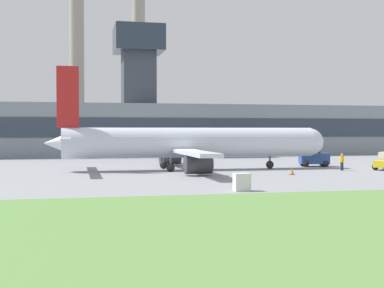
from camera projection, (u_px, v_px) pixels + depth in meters
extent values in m
plane|color=gray|center=(184.00, 173.00, 52.56)|extent=(400.00, 400.00, 0.00)
cube|color=gray|center=(139.00, 130.00, 89.02)|extent=(86.36, 10.54, 8.50)
cube|color=#2D3847|center=(143.00, 127.00, 83.81)|extent=(84.63, 0.16, 3.06)
cube|color=#383D47|center=(139.00, 104.00, 88.90)|extent=(5.32, 5.32, 17.17)
cube|color=#283342|center=(138.00, 40.00, 88.63)|extent=(7.99, 7.99, 4.26)
cylinder|color=gray|center=(77.00, 46.00, 109.53)|extent=(2.95, 2.95, 43.11)
cylinder|color=gray|center=(139.00, 49.00, 117.83)|extent=(2.79, 2.79, 44.42)
cylinder|color=silver|center=(192.00, 143.00, 56.92)|extent=(27.10, 3.17, 3.17)
sphere|color=silver|center=(310.00, 142.00, 59.86)|extent=(3.01, 3.01, 3.01)
cone|color=silver|center=(61.00, 143.00, 53.99)|extent=(3.49, 3.01, 3.01)
cube|color=#B21E1E|center=(68.00, 97.00, 54.02)|extent=(2.22, 0.24, 6.22)
cube|color=silver|center=(66.00, 139.00, 50.29)|extent=(0.91, 7.80, 0.20)
cube|color=silver|center=(67.00, 138.00, 57.90)|extent=(0.91, 7.80, 0.20)
cube|color=silver|center=(194.00, 153.00, 49.69)|extent=(2.03, 13.00, 0.36)
cube|color=silver|center=(168.00, 148.00, 63.62)|extent=(2.03, 13.00, 0.36)
cylinder|color=#333338|center=(198.00, 164.00, 49.48)|extent=(2.50, 1.81, 1.81)
cylinder|color=#333338|center=(170.00, 157.00, 64.00)|extent=(2.50, 1.81, 1.81)
cylinder|color=#59595B|center=(270.00, 157.00, 58.87)|extent=(0.20, 0.20, 1.69)
sphere|color=black|center=(270.00, 165.00, 58.90)|extent=(0.86, 0.86, 0.86)
cylinder|color=#59595B|center=(171.00, 159.00, 54.25)|extent=(0.20, 0.20, 1.69)
sphere|color=black|center=(171.00, 167.00, 54.27)|extent=(0.86, 0.86, 0.86)
cylinder|color=#59595B|center=(164.00, 157.00, 58.51)|extent=(0.20, 0.20, 1.69)
sphere|color=black|center=(164.00, 165.00, 58.53)|extent=(0.86, 0.86, 0.86)
cube|color=#2D4C93|center=(314.00, 158.00, 62.35)|extent=(3.64, 2.69, 1.24)
cube|color=black|center=(314.00, 151.00, 62.33)|extent=(1.43, 1.63, 0.50)
sphere|color=black|center=(326.00, 164.00, 61.41)|extent=(0.70, 0.70, 0.70)
sphere|color=black|center=(322.00, 163.00, 63.33)|extent=(0.70, 0.70, 0.70)
sphere|color=black|center=(306.00, 164.00, 61.41)|extent=(0.70, 0.70, 0.70)
sphere|color=black|center=(302.00, 163.00, 63.33)|extent=(0.70, 0.70, 0.70)
sphere|color=black|center=(375.00, 167.00, 56.50)|extent=(0.70, 0.70, 0.70)
sphere|color=black|center=(384.00, 165.00, 59.35)|extent=(0.70, 0.70, 0.70)
cylinder|color=#23283D|center=(342.00, 166.00, 56.05)|extent=(0.43, 0.43, 0.86)
cylinder|color=#F2A514|center=(342.00, 159.00, 56.03)|extent=(0.54, 0.54, 0.68)
sphere|color=tan|center=(342.00, 155.00, 56.02)|extent=(0.23, 0.23, 0.23)
cube|color=black|center=(292.00, 175.00, 50.63)|extent=(0.50, 0.50, 0.03)
cone|color=orange|center=(292.00, 171.00, 50.63)|extent=(0.36, 0.36, 0.66)
cube|color=silver|center=(242.00, 182.00, 37.00)|extent=(1.11, 0.79, 1.23)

